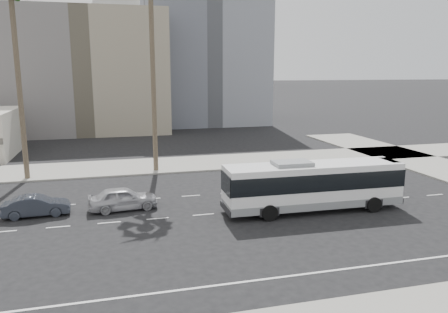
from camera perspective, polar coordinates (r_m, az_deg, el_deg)
name	(u,v)px	position (r m, az deg, el deg)	size (l,w,h in m)	color
ground	(247,211)	(29.52, 3.03, -7.17)	(700.00, 700.00, 0.00)	black
sidewalk_north	(200,163)	(44.00, -3.12, -0.88)	(120.00, 7.00, 0.15)	gray
midrise_beige_west	(85,72)	(71.72, -17.76, 10.50)	(24.00, 18.00, 18.00)	gray
midrise_gray_center	(202,49)	(80.46, -2.90, 13.89)	(20.00, 20.00, 26.00)	slate
civic_tower	(117,20)	(278.28, -13.93, 17.07)	(42.00, 42.00, 129.00)	beige
highrise_right	(201,25)	(263.43, -3.07, 16.88)	(26.00, 26.00, 70.00)	slate
highrise_far	(229,38)	(297.94, 0.60, 15.28)	(22.00, 22.00, 60.00)	slate
city_bus	(313,184)	(29.74, 11.62, -3.59)	(12.13, 2.96, 3.47)	white
car_a	(123,198)	(30.36, -13.11, -5.38)	(4.61, 1.86, 1.57)	#AAAAAF
car_b	(36,206)	(30.85, -23.42, -5.96)	(4.15, 1.45, 1.37)	#2A2F38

